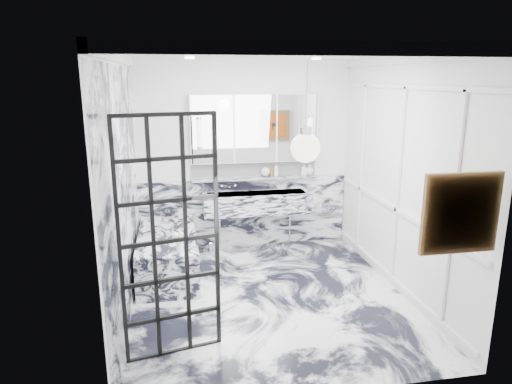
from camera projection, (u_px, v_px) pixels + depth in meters
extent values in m
plane|color=white|center=(268.00, 296.00, 5.48)|extent=(3.60, 3.60, 0.00)
plane|color=white|center=(270.00, 53.00, 4.79)|extent=(3.60, 3.60, 0.00)
plane|color=white|center=(244.00, 156.00, 6.85)|extent=(3.60, 0.00, 3.60)
plane|color=white|center=(318.00, 236.00, 3.42)|extent=(3.60, 0.00, 3.60)
plane|color=white|center=(122.00, 189.00, 4.86)|extent=(0.00, 3.60, 3.60)
plane|color=white|center=(400.00, 177.00, 5.42)|extent=(0.00, 3.60, 3.60)
cube|color=white|center=(245.00, 212.00, 7.05)|extent=(3.18, 0.05, 1.05)
cube|color=white|center=(124.00, 194.00, 4.88)|extent=(0.02, 3.56, 2.68)
cube|color=white|center=(398.00, 185.00, 5.44)|extent=(0.03, 3.40, 2.30)
imported|color=#8C5919|center=(276.00, 170.00, 6.90)|extent=(0.09, 0.10, 0.20)
imported|color=#4C4C51|center=(304.00, 169.00, 6.98)|extent=(0.10, 0.10, 0.18)
imported|color=silver|center=(309.00, 170.00, 7.00)|extent=(0.13, 0.13, 0.16)
sphere|color=white|center=(265.00, 172.00, 6.88)|extent=(0.13, 0.13, 0.13)
cylinder|color=#8C5919|center=(271.00, 173.00, 6.90)|extent=(0.04, 0.04, 0.10)
cylinder|color=silver|center=(180.00, 247.00, 5.37)|extent=(0.09, 0.09, 0.12)
cube|color=#C14713|center=(461.00, 213.00, 3.65)|extent=(0.57, 0.05, 0.57)
sphere|color=white|center=(305.00, 148.00, 3.75)|extent=(0.25, 0.25, 0.25)
cube|color=silver|center=(257.00, 203.00, 6.81)|extent=(1.60, 0.45, 0.30)
cube|color=silver|center=(255.00, 178.00, 6.89)|extent=(1.90, 0.14, 0.04)
cube|color=white|center=(254.00, 169.00, 6.91)|extent=(1.90, 0.03, 0.23)
cube|color=white|center=(255.00, 128.00, 6.71)|extent=(1.90, 0.16, 1.00)
cylinder|color=white|center=(199.00, 133.00, 6.48)|extent=(0.07, 0.07, 0.40)
cylinder|color=white|center=(310.00, 131.00, 6.77)|extent=(0.07, 0.07, 0.40)
cube|color=silver|center=(168.00, 253.00, 6.06)|extent=(0.75, 1.65, 0.55)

